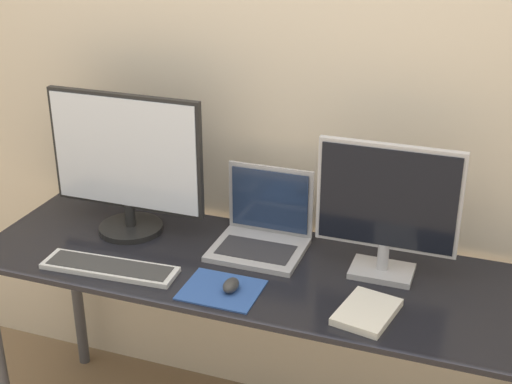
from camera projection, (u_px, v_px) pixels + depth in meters
name	position (u px, v px, depth m)	size (l,w,h in m)	color
wall_back	(291.00, 94.00, 2.42)	(7.00, 0.05, 2.50)	beige
desk	(254.00, 293.00, 2.34)	(1.85, 0.60, 0.78)	black
monitor_left	(126.00, 163.00, 2.43)	(0.56, 0.22, 0.50)	black
monitor_right	(387.00, 207.00, 2.16)	(0.44, 0.14, 0.43)	#B2B2B7
laptop	(263.00, 229.00, 2.40)	(0.30, 0.26, 0.26)	#ADADB2
keyboard	(110.00, 268.00, 2.27)	(0.45, 0.14, 0.02)	silver
mousepad	(222.00, 290.00, 2.16)	(0.23, 0.19, 0.00)	#2D519E
mouse	(231.00, 285.00, 2.14)	(0.05, 0.07, 0.04)	#333333
book	(367.00, 312.00, 2.03)	(0.18, 0.23, 0.02)	silver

